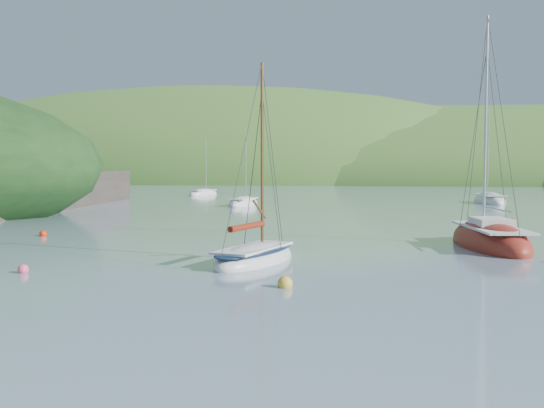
% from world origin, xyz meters
% --- Properties ---
extents(ground, '(700.00, 700.00, 0.00)m').
position_xyz_m(ground, '(0.00, 0.00, 0.00)').
color(ground, gray).
rests_on(ground, ground).
extents(shoreline_hills, '(690.00, 135.00, 56.00)m').
position_xyz_m(shoreline_hills, '(-9.66, 172.42, 0.00)').
color(shoreline_hills, '#2A6024').
rests_on(shoreline_hills, ground).
extents(daysailer_white, '(3.20, 5.90, 8.60)m').
position_xyz_m(daysailer_white, '(1.04, 5.85, 0.20)').
color(daysailer_white, silver).
rests_on(daysailer_white, ground).
extents(sloop_red, '(4.26, 8.59, 12.15)m').
position_xyz_m(sloop_red, '(10.82, 13.02, 0.23)').
color(sloop_red, maroon).
rests_on(sloop_red, ground).
extents(distant_sloop_a, '(2.69, 6.38, 8.88)m').
position_xyz_m(distant_sloop_a, '(-9.45, 41.79, 0.16)').
color(distant_sloop_a, silver).
rests_on(distant_sloop_a, ground).
extents(distant_sloop_b, '(3.74, 8.16, 11.23)m').
position_xyz_m(distant_sloop_b, '(15.52, 52.04, 0.19)').
color(distant_sloop_b, silver).
rests_on(distant_sloop_b, ground).
extents(distant_sloop_c, '(3.65, 6.49, 8.77)m').
position_xyz_m(distant_sloop_c, '(-21.55, 64.04, 0.16)').
color(distant_sloop_c, silver).
rests_on(distant_sloop_c, ground).
extents(mooring_buoys, '(26.28, 11.76, 0.50)m').
position_xyz_m(mooring_buoys, '(2.22, 5.79, 0.12)').
color(mooring_buoys, gold).
rests_on(mooring_buoys, ground).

